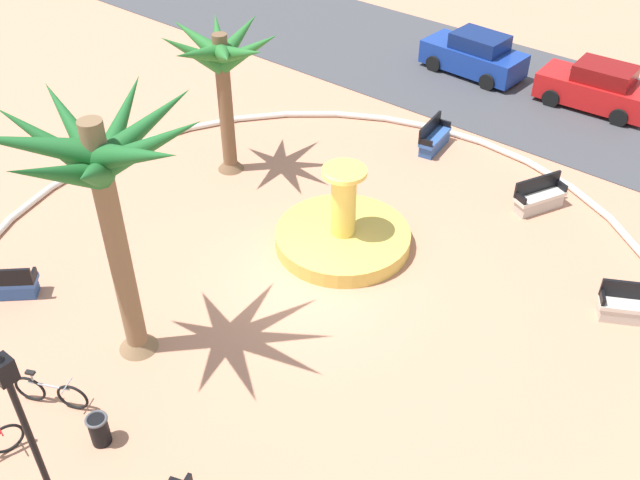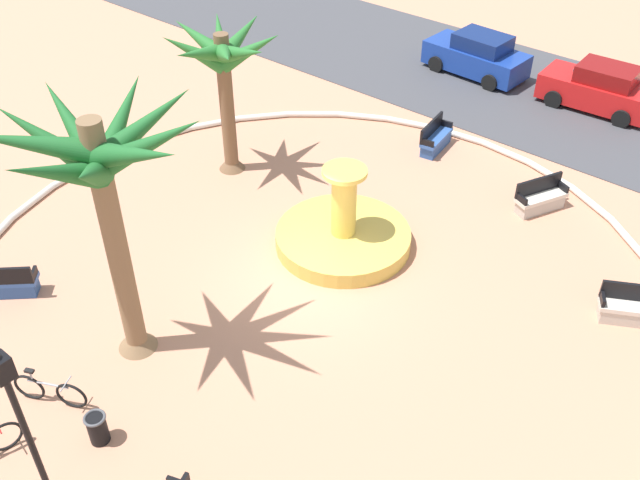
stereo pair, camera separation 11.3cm
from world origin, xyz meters
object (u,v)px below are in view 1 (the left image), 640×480
Objects in this scene: bench_southwest at (434,139)px; parked_car_second at (597,88)px; palm_tree_by_curb at (101,175)px; bench_east at (539,199)px; lamppost at (25,424)px; palm_tree_near_fountain at (221,63)px; trash_bin at (99,429)px; fountain at (343,235)px; bench_southeast at (5,286)px; bicycle_by_lamppost at (51,392)px; parked_car_leftmost at (474,55)px; bench_west at (632,308)px.

parked_car_second is at bearing 64.78° from bench_southwest.
palm_tree_by_curb is 3.76× the size of bench_southwest.
bench_east is 15.14m from lamppost.
palm_tree_near_fountain is at bearing 119.15° from palm_tree_by_curb.
parked_car_second is (3.39, 18.34, -4.00)m from palm_tree_by_curb.
parked_car_second is at bearing 84.71° from trash_bin.
bench_southwest is (-4.25, 1.01, 0.00)m from bench_east.
lamppost is 2.55m from trash_bin.
bench_southwest is (0.46, 12.12, -4.44)m from palm_tree_by_curb.
fountain reaches higher than bench_southeast.
lamppost reaches higher than bicycle_by_lamppost.
palm_tree_by_curb is 3.95× the size of bicycle_by_lamppost.
bench_east is 9.32m from parked_car_leftmost.
bench_southeast is at bearing 167.06° from trash_bin.
bench_southwest is 14.37m from bicycle_by_lamppost.
bench_southeast is (-5.29, -7.03, 0.01)m from fountain.
lamppost is at bearing -93.61° from parked_car_second.
bench_southeast is (-12.51, -9.13, 0.00)m from bench_west.
parked_car_second reaches higher than bench_southeast.
trash_bin is (1.49, -2.19, -4.40)m from palm_tree_by_curb.
palm_tree_near_fountain reaches higher than bench_southeast.
bench_southeast is at bearing -126.97° from fountain.
bench_southwest is at bearing 87.80° from bicycle_by_lamppost.
fountain is 0.78× the size of palm_tree_near_fountain.
palm_tree_near_fountain is 12.88m from bench_west.
palm_tree_by_curb is 18.58m from parked_car_leftmost.
fountain is at bearing -163.75° from bench_west.
bench_southwest is at bearing 71.22° from bench_southeast.
bench_east is at bearing -13.39° from bench_southwest.
parked_car_leftmost reaches higher than bench_west.
bench_southwest is at bearing 50.23° from palm_tree_near_fountain.
fountain is at bearing -76.99° from parked_car_leftmost.
bicycle_by_lamppost is at bearing -99.60° from parked_car_second.
bench_southwest is 2.27× the size of trash_bin.
fountain is at bearing 94.06° from lamppost.
palm_tree_by_curb is at bearing 124.18° from trash_bin.
bench_west is (8.53, 8.20, -4.44)m from palm_tree_by_curb.
bench_southwest is at bearing -72.16° from parked_car_leftmost.
palm_tree_near_fountain is 0.76× the size of palm_tree_by_curb.
bench_west is 1.09× the size of bench_southeast.
bench_east is at bearing 70.22° from bicycle_by_lamppost.
bicycle_by_lamppost is (-1.40, -8.34, 0.05)m from fountain.
trash_bin is at bearing 109.47° from lamppost.
fountain is at bearing 53.03° from bench_southeast.
parked_car_second is at bearing 69.08° from bench_southeast.
lamppost reaches higher than parked_car_second.
bench_east and bench_southwest have the same top height.
parked_car_leftmost is (-2.95, 20.27, 0.39)m from trash_bin.
bench_east is at bearing 142.73° from bench_west.
lamppost is at bearing -118.88° from bench_west.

